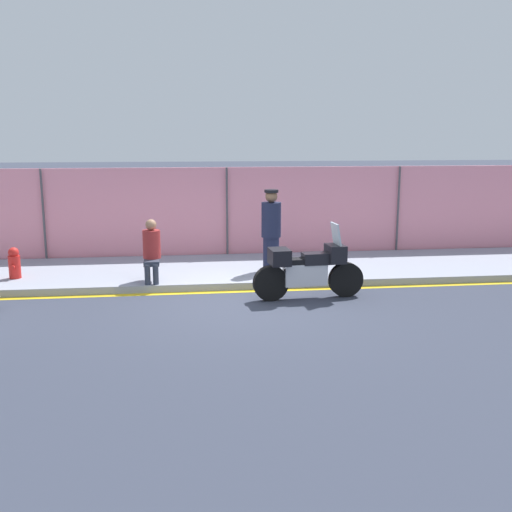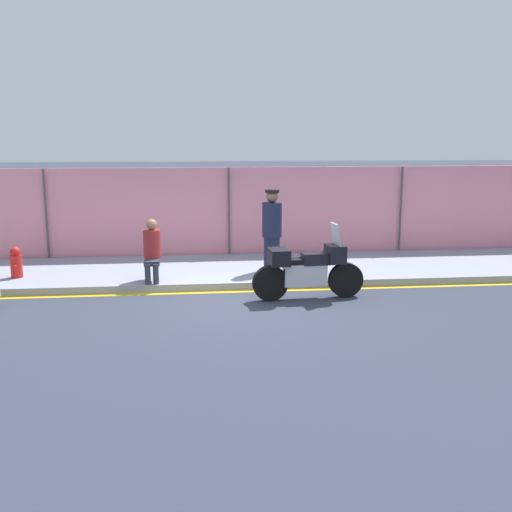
{
  "view_description": "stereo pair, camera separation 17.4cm",
  "coord_description": "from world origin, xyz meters",
  "px_view_note": "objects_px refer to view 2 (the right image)",
  "views": [
    {
      "loc": [
        -1.08,
        -10.7,
        3.09
      ],
      "look_at": [
        0.34,
        0.91,
        0.71
      ],
      "focal_mm": 42.0,
      "sensor_mm": 36.0,
      "label": 1
    },
    {
      "loc": [
        -0.91,
        -10.72,
        3.09
      ],
      "look_at": [
        0.34,
        0.91,
        0.71
      ],
      "focal_mm": 42.0,
      "sensor_mm": 36.0,
      "label": 2
    }
  ],
  "objects_px": {
    "officer_standing": "(272,230)",
    "motorcycle": "(308,269)",
    "fire_hydrant": "(16,262)",
    "person_seated_on_curb": "(152,247)"
  },
  "relations": [
    {
      "from": "officer_standing",
      "to": "motorcycle",
      "type": "bearing_deg",
      "value": -76.28
    },
    {
      "from": "officer_standing",
      "to": "fire_hydrant",
      "type": "xyz_separation_m",
      "value": [
        -5.4,
        -0.05,
        -0.59
      ]
    },
    {
      "from": "officer_standing",
      "to": "person_seated_on_curb",
      "type": "relative_size",
      "value": 1.41
    },
    {
      "from": "officer_standing",
      "to": "fire_hydrant",
      "type": "distance_m",
      "value": 5.44
    },
    {
      "from": "person_seated_on_curb",
      "to": "fire_hydrant",
      "type": "xyz_separation_m",
      "value": [
        -2.86,
        0.56,
        -0.37
      ]
    },
    {
      "from": "person_seated_on_curb",
      "to": "motorcycle",
      "type": "bearing_deg",
      "value": -22.05
    },
    {
      "from": "officer_standing",
      "to": "person_seated_on_curb",
      "type": "xyz_separation_m",
      "value": [
        -2.55,
        -0.6,
        -0.21
      ]
    },
    {
      "from": "motorcycle",
      "to": "officer_standing",
      "type": "relative_size",
      "value": 1.22
    },
    {
      "from": "motorcycle",
      "to": "person_seated_on_curb",
      "type": "xyz_separation_m",
      "value": [
        -2.99,
        1.21,
        0.26
      ]
    },
    {
      "from": "motorcycle",
      "to": "fire_hydrant",
      "type": "height_order",
      "value": "motorcycle"
    }
  ]
}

